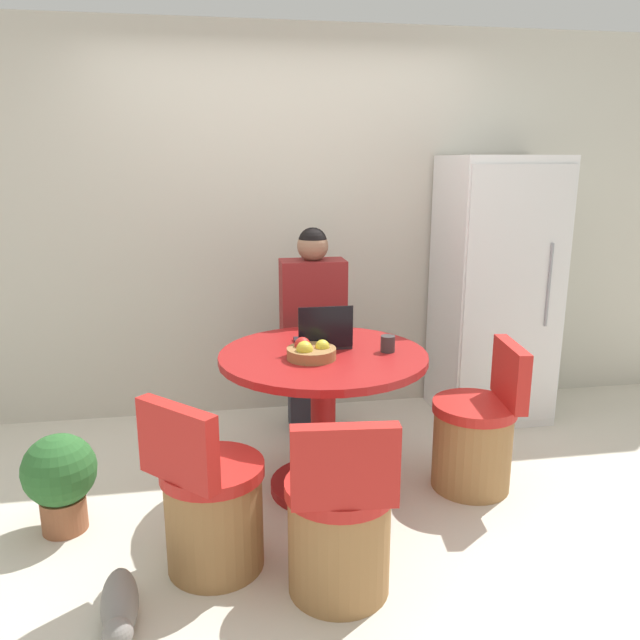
% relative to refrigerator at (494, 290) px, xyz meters
% --- Properties ---
extents(ground_plane, '(12.00, 12.00, 0.00)m').
position_rel_refrigerator_xyz_m(ground_plane, '(-1.39, -1.10, -0.89)').
color(ground_plane, beige).
extents(wall_back, '(7.00, 0.06, 2.60)m').
position_rel_refrigerator_xyz_m(wall_back, '(-1.39, 0.37, 0.41)').
color(wall_back, beige).
rests_on(wall_back, ground_plane).
extents(refrigerator, '(0.71, 0.65, 1.77)m').
position_rel_refrigerator_xyz_m(refrigerator, '(0.00, 0.00, 0.00)').
color(refrigerator, white).
rests_on(refrigerator, ground_plane).
extents(dining_table, '(1.08, 1.08, 0.78)m').
position_rel_refrigerator_xyz_m(dining_table, '(-1.33, -0.87, -0.35)').
color(dining_table, maroon).
rests_on(dining_table, ground_plane).
extents(chair_near_left_corner, '(0.52, 0.52, 0.81)m').
position_rel_refrigerator_xyz_m(chair_near_left_corner, '(-1.92, -1.45, -0.60)').
color(chair_near_left_corner, '#9E7042').
rests_on(chair_near_left_corner, ground_plane).
extents(chair_near_camera, '(0.45, 0.46, 0.81)m').
position_rel_refrigerator_xyz_m(chair_near_camera, '(-1.40, -1.70, -0.60)').
color(chair_near_camera, '#9E7042').
rests_on(chair_near_camera, ground_plane).
extents(chair_right_side, '(0.46, 0.45, 0.81)m').
position_rel_refrigerator_xyz_m(chair_right_side, '(-0.51, -0.97, -0.60)').
color(chair_right_side, '#9E7042').
rests_on(chair_right_side, ground_plane).
extents(person_seated, '(0.40, 0.37, 1.35)m').
position_rel_refrigerator_xyz_m(person_seated, '(-1.27, -0.11, -0.15)').
color(person_seated, '#2D2D38').
rests_on(person_seated, ground_plane).
extents(laptop, '(0.29, 0.23, 0.23)m').
position_rel_refrigerator_xyz_m(laptop, '(-1.31, -0.76, -0.06)').
color(laptop, '#232328').
rests_on(laptop, dining_table).
extents(fruit_bowl, '(0.25, 0.25, 0.10)m').
position_rel_refrigerator_xyz_m(fruit_bowl, '(-1.41, -0.96, -0.07)').
color(fruit_bowl, olive).
rests_on(fruit_bowl, dining_table).
extents(coffee_cup, '(0.07, 0.07, 0.08)m').
position_rel_refrigerator_xyz_m(coffee_cup, '(-1.00, -0.91, -0.07)').
color(coffee_cup, '#383333').
rests_on(coffee_cup, dining_table).
extents(cat, '(0.18, 0.50, 0.18)m').
position_rel_refrigerator_xyz_m(cat, '(-2.27, -1.77, -0.80)').
color(cat, gray).
rests_on(cat, ground_plane).
extents(potted_plant, '(0.35, 0.35, 0.49)m').
position_rel_refrigerator_xyz_m(potted_plant, '(-2.63, -1.04, -0.61)').
color(potted_plant, '#935638').
rests_on(potted_plant, ground_plane).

